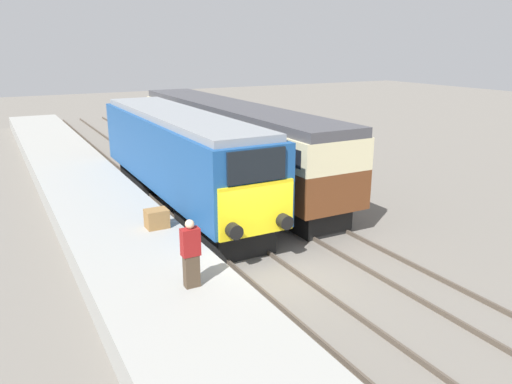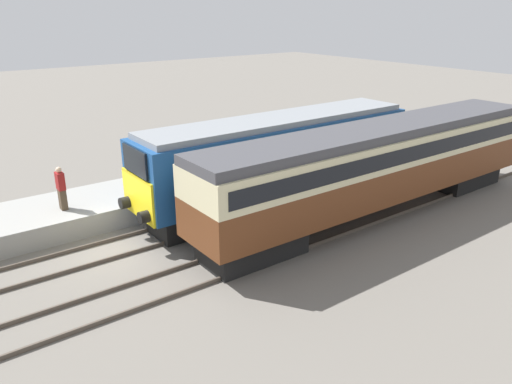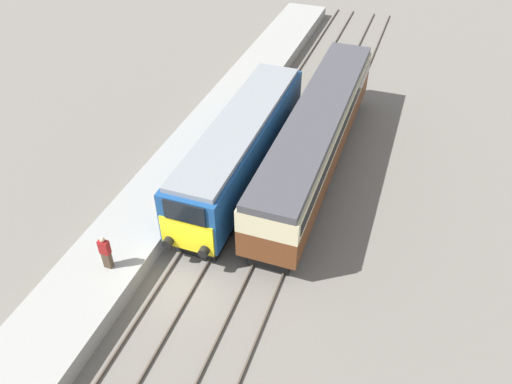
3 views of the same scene
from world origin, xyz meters
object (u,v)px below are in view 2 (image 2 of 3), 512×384
object	(u,v)px
person_on_platform	(61,188)
locomotive	(279,157)
luggage_crate	(170,183)
passenger_carriage	(379,162)

from	to	relation	value
person_on_platform	locomotive	bearing A→B (deg)	71.54
locomotive	person_on_platform	world-z (taller)	locomotive
locomotive	person_on_platform	distance (m)	8.93
locomotive	luggage_crate	distance (m)	4.85
locomotive	passenger_carriage	distance (m)	4.20
person_on_platform	luggage_crate	xyz separation A→B (m)	(0.51, 4.32, -0.55)
passenger_carriage	luggage_crate	xyz separation A→B (m)	(-5.71, -6.59, -1.16)
passenger_carriage	luggage_crate	size ratio (longest dim) A/B	24.52
luggage_crate	passenger_carriage	bearing A→B (deg)	49.08
passenger_carriage	person_on_platform	world-z (taller)	passenger_carriage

